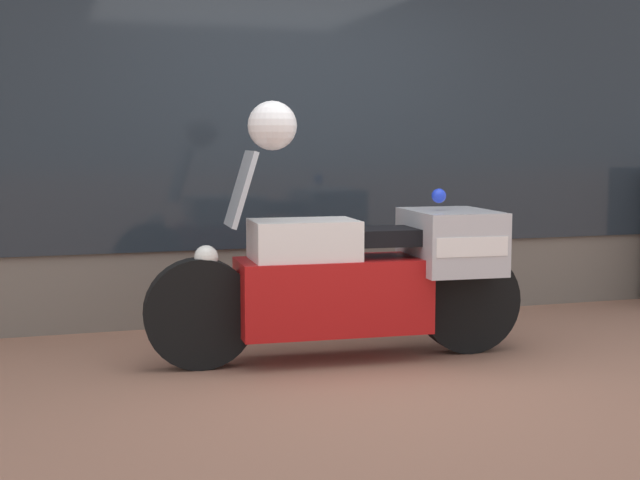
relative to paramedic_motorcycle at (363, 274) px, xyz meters
The scene contains 5 objects.
ground_plane 0.77m from the paramedic_motorcycle, 99.56° to the right, with size 60.00×60.00×0.00m, color #8E604C.
shop_building 2.01m from the paramedic_motorcycle, 108.66° to the left, with size 6.40×0.55×3.67m.
window_display 1.49m from the paramedic_motorcycle, 80.68° to the left, with size 5.13×0.30×1.86m.
paramedic_motorcycle is the anchor object (origin of this frame).
white_helmet 1.04m from the paramedic_motorcycle, behind, with size 0.29×0.29×0.29m, color white.
Camera 1 is at (-1.74, -4.44, 1.32)m, focal length 50.00 mm.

